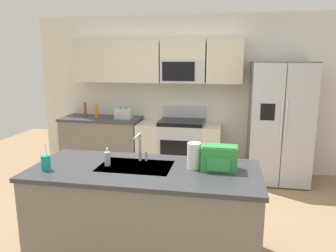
{
  "coord_description": "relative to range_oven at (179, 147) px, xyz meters",
  "views": [
    {
      "loc": [
        0.74,
        -3.33,
        1.89
      ],
      "look_at": [
        0.0,
        0.6,
        1.05
      ],
      "focal_mm": 34.43,
      "sensor_mm": 36.0,
      "label": 1
    }
  ],
  "objects": [
    {
      "name": "sink_faucet",
      "position": [
        -0.05,
        -2.22,
        0.62
      ],
      "size": [
        0.08,
        0.21,
        0.28
      ],
      "color": "#B7BABF",
      "rests_on": "island_counter"
    },
    {
      "name": "bottle_orange",
      "position": [
        -1.44,
        -0.0,
        0.57
      ],
      "size": [
        0.06,
        0.06,
        0.23
      ],
      "primitive_type": "cylinder",
      "color": "orange",
      "rests_on": "back_counter"
    },
    {
      "name": "island_counter",
      "position": [
        0.04,
        -2.41,
        0.01
      ],
      "size": [
        2.1,
        0.92,
        0.9
      ],
      "color": "slate",
      "rests_on": "ground"
    },
    {
      "name": "pepper_mill",
      "position": [
        -1.65,
        -0.0,
        0.58
      ],
      "size": [
        0.05,
        0.05,
        0.25
      ],
      "primitive_type": "cylinder",
      "color": "#B2332D",
      "rests_on": "back_counter"
    },
    {
      "name": "backpack",
      "position": [
        0.71,
        -2.32,
        0.57
      ],
      "size": [
        0.32,
        0.22,
        0.23
      ],
      "color": "green",
      "rests_on": "island_counter"
    },
    {
      "name": "refrigerator",
      "position": [
        1.55,
        -0.07,
        0.48
      ],
      "size": [
        0.9,
        0.76,
        1.85
      ],
      "color": "#4C4F54",
      "rests_on": "ground"
    },
    {
      "name": "drink_cup_teal",
      "position": [
        -0.82,
        -2.61,
        0.53
      ],
      "size": [
        0.08,
        0.08,
        0.26
      ],
      "color": "teal",
      "rests_on": "island_counter"
    },
    {
      "name": "paper_towel_roll",
      "position": [
        0.48,
        -2.31,
        0.58
      ],
      "size": [
        0.12,
        0.12,
        0.24
      ],
      "primitive_type": "cylinder",
      "color": "white",
      "rests_on": "island_counter"
    },
    {
      "name": "toaster",
      "position": [
        -0.94,
        -0.05,
        0.55
      ],
      "size": [
        0.28,
        0.16,
        0.18
      ],
      "color": "#B7BABF",
      "rests_on": "back_counter"
    },
    {
      "name": "back_counter",
      "position": [
        -1.36,
        -0.0,
        0.01
      ],
      "size": [
        1.35,
        0.63,
        0.9
      ],
      "color": "slate",
      "rests_on": "ground"
    },
    {
      "name": "range_oven",
      "position": [
        0.0,
        0.0,
        0.0
      ],
      "size": [
        1.36,
        0.61,
        1.1
      ],
      "color": "#B7BABF",
      "rests_on": "ground"
    },
    {
      "name": "kitchen_wall_unit",
      "position": [
        -0.11,
        0.28,
        1.03
      ],
      "size": [
        5.2,
        0.43,
        2.6
      ],
      "color": "silver",
      "rests_on": "ground"
    },
    {
      "name": "ground_plane",
      "position": [
        0.03,
        -1.8,
        -0.44
      ],
      "size": [
        9.0,
        9.0,
        0.0
      ],
      "primitive_type": "plane",
      "color": "#997A56",
      "rests_on": "ground"
    },
    {
      "name": "soap_dispenser",
      "position": [
        -0.32,
        -2.39,
        0.53
      ],
      "size": [
        0.06,
        0.06,
        0.17
      ],
      "color": "#A5D8B2",
      "rests_on": "island_counter"
    }
  ]
}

